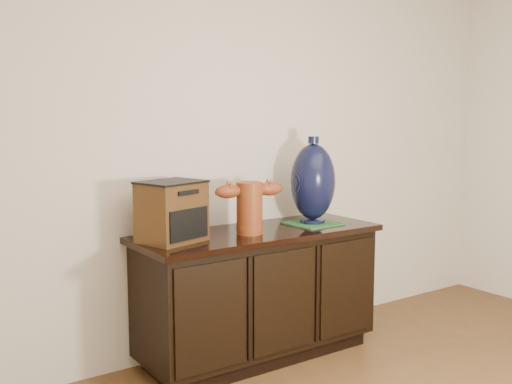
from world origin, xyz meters
TOP-DOWN VIEW (x-y plane):
  - sideboard at (0.00, 2.23)m, footprint 1.46×0.56m
  - terracotta_vessel at (-0.10, 2.17)m, footprint 0.41×0.17m
  - tv_radio at (-0.54, 2.24)m, footprint 0.38×0.34m
  - green_mat at (0.39, 2.21)m, footprint 0.29×0.29m
  - lamp_base at (0.39, 2.21)m, footprint 0.28×0.28m
  - spray_can at (-0.29, 2.39)m, footprint 0.06×0.06m

SIDE VIEW (x-z plane):
  - sideboard at x=0.00m, z-range 0.01..0.76m
  - green_mat at x=0.39m, z-range 0.76..0.76m
  - spray_can at x=-0.29m, z-range 0.75..0.93m
  - tv_radio at x=-0.54m, z-range 0.75..1.08m
  - terracotta_vessel at x=-0.10m, z-range 0.77..1.06m
  - lamp_base at x=0.39m, z-range 0.75..1.28m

